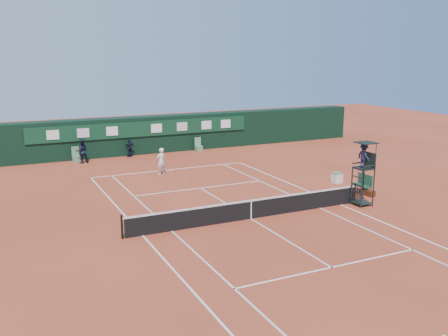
# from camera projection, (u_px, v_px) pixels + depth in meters

# --- Properties ---
(ground) EXTENTS (90.00, 90.00, 0.00)m
(ground) POSITION_uv_depth(u_px,v_px,m) (251.00, 219.00, 24.53)
(ground) COLOR #B2452A
(ground) RESTS_ON ground
(court_lines) EXTENTS (11.05, 23.85, 0.01)m
(court_lines) POSITION_uv_depth(u_px,v_px,m) (251.00, 219.00, 24.53)
(court_lines) COLOR white
(court_lines) RESTS_ON ground
(tennis_net) EXTENTS (12.90, 0.10, 1.10)m
(tennis_net) POSITION_uv_depth(u_px,v_px,m) (251.00, 209.00, 24.41)
(tennis_net) COLOR black
(tennis_net) RESTS_ON ground
(back_wall) EXTENTS (40.00, 1.65, 3.00)m
(back_wall) POSITION_uv_depth(u_px,v_px,m) (142.00, 135.00, 40.70)
(back_wall) COLOR black
(back_wall) RESTS_ON ground
(linesman_chair_left) EXTENTS (0.55, 0.50, 1.15)m
(linesman_chair_left) POSITION_uv_depth(u_px,v_px,m) (76.00, 158.00, 37.55)
(linesman_chair_left) COLOR #568462
(linesman_chair_left) RESTS_ON ground
(linesman_chair_right) EXTENTS (0.55, 0.50, 1.15)m
(linesman_chair_right) POSITION_uv_depth(u_px,v_px,m) (199.00, 147.00, 41.74)
(linesman_chair_right) COLOR #59885D
(linesman_chair_right) RESTS_ON ground
(umpire_chair) EXTENTS (0.96, 0.95, 3.42)m
(umpire_chair) POSITION_uv_depth(u_px,v_px,m) (364.00, 160.00, 26.20)
(umpire_chair) COLOR black
(umpire_chair) RESTS_ON ground
(player_bench) EXTENTS (0.55, 1.20, 1.10)m
(player_bench) POSITION_uv_depth(u_px,v_px,m) (363.00, 183.00, 29.07)
(player_bench) COLOR #193F29
(player_bench) RESTS_ON ground
(tennis_bag) EXTENTS (0.48, 0.92, 0.33)m
(tennis_bag) POSITION_uv_depth(u_px,v_px,m) (367.00, 193.00, 28.58)
(tennis_bag) COLOR black
(tennis_bag) RESTS_ON ground
(cooler) EXTENTS (0.57, 0.57, 0.65)m
(cooler) POSITION_uv_depth(u_px,v_px,m) (337.00, 177.00, 31.44)
(cooler) COLOR white
(cooler) RESTS_ON ground
(tennis_ball) EXTENTS (0.07, 0.07, 0.07)m
(tennis_ball) POSITION_uv_depth(u_px,v_px,m) (186.00, 181.00, 31.62)
(tennis_ball) COLOR yellow
(tennis_ball) RESTS_ON ground
(player) EXTENTS (0.78, 0.66, 1.81)m
(player) POSITION_uv_depth(u_px,v_px,m) (161.00, 161.00, 33.44)
(player) COLOR white
(player) RESTS_ON ground
(ball_kid_left) EXTENTS (0.89, 0.70, 1.78)m
(ball_kid_left) POSITION_uv_depth(u_px,v_px,m) (82.00, 151.00, 37.03)
(ball_kid_left) COLOR black
(ball_kid_left) RESTS_ON ground
(ball_kid_right) EXTENTS (0.92, 0.56, 1.47)m
(ball_kid_right) POSITION_uv_depth(u_px,v_px,m) (130.00, 148.00, 39.25)
(ball_kid_right) COLOR black
(ball_kid_right) RESTS_ON ground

